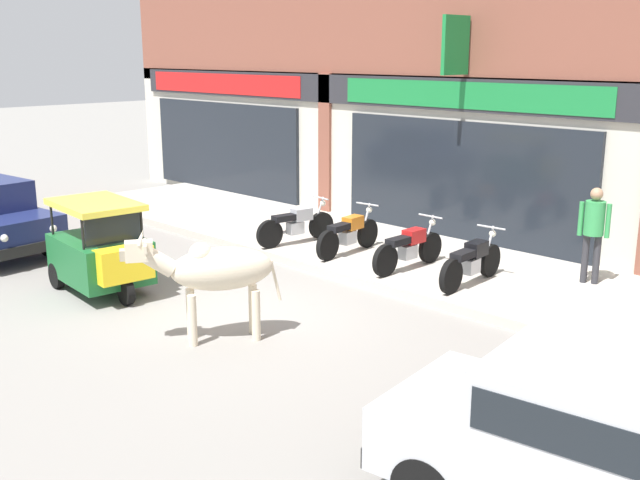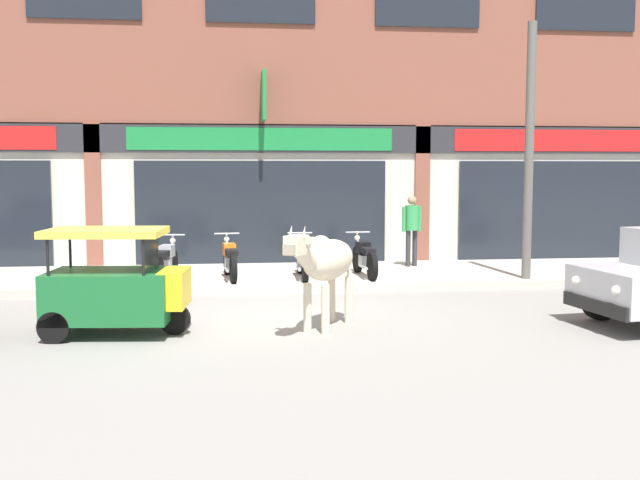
% 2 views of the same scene
% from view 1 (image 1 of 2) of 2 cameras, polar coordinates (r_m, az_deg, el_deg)
% --- Properties ---
extents(ground_plane, '(90.00, 90.00, 0.00)m').
position_cam_1_polar(ground_plane, '(11.61, -5.85, -5.46)').
color(ground_plane, gray).
extents(sidewalk, '(19.00, 3.54, 0.16)m').
position_cam_1_polar(sidewalk, '(14.31, 6.49, -1.34)').
color(sidewalk, '#B7AFA3').
rests_on(sidewalk, ground).
extents(cow, '(1.35, 1.91, 1.61)m').
position_cam_1_polar(cow, '(10.25, -8.04, -2.30)').
color(cow, beige).
rests_on(cow, ground).
extents(car_0, '(3.75, 2.04, 1.46)m').
position_cam_1_polar(car_0, '(6.67, 20.61, -14.27)').
color(car_0, black).
rests_on(car_0, ground).
extents(auto_rickshaw, '(2.04, 1.32, 1.52)m').
position_cam_1_polar(auto_rickshaw, '(12.79, -16.28, -1.02)').
color(auto_rickshaw, black).
rests_on(auto_rickshaw, ground).
extents(motorcycle_0, '(0.58, 1.80, 0.88)m').
position_cam_1_polar(motorcycle_0, '(14.86, -1.82, 1.19)').
color(motorcycle_0, black).
rests_on(motorcycle_0, sidewalk).
extents(motorcycle_1, '(0.52, 1.81, 0.88)m').
position_cam_1_polar(motorcycle_1, '(14.12, 2.18, 0.48)').
color(motorcycle_1, black).
rests_on(motorcycle_1, sidewalk).
extents(motorcycle_2, '(0.52, 1.81, 0.88)m').
position_cam_1_polar(motorcycle_2, '(13.19, 6.77, -0.60)').
color(motorcycle_2, black).
rests_on(motorcycle_2, sidewalk).
extents(motorcycle_3, '(0.52, 1.81, 0.88)m').
position_cam_1_polar(motorcycle_3, '(12.49, 11.48, -1.63)').
color(motorcycle_3, black).
rests_on(motorcycle_3, sidewalk).
extents(pedestrian, '(0.48, 0.32, 1.60)m').
position_cam_1_polar(pedestrian, '(12.96, 20.14, 1.08)').
color(pedestrian, '#2D2D33').
rests_on(pedestrian, sidewalk).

